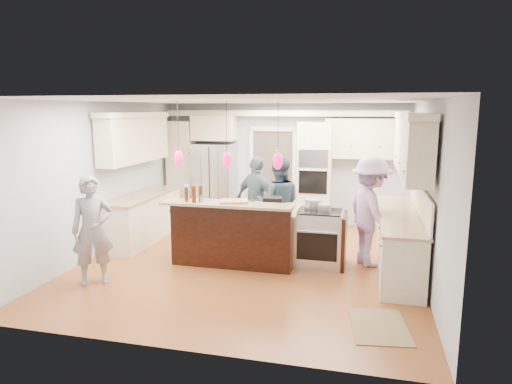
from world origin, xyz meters
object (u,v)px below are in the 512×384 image
(refrigerator, at_px, (215,183))
(person_far_left, at_px, (278,204))
(person_bar_end, at_px, (93,230))
(island_range, at_px, (321,238))
(kitchen_island, at_px, (238,232))

(refrigerator, bearing_deg, person_far_left, -44.05)
(person_bar_end, bearing_deg, refrigerator, 49.68)
(person_far_left, bearing_deg, refrigerator, -54.40)
(person_far_left, bearing_deg, island_range, 130.43)
(kitchen_island, xyz_separation_m, person_far_left, (0.55, 0.78, 0.37))
(refrigerator, xyz_separation_m, person_far_left, (1.85, -1.79, -0.04))
(island_range, xyz_separation_m, person_far_left, (-0.86, 0.70, 0.40))
(kitchen_island, xyz_separation_m, island_range, (1.41, 0.08, -0.03))
(refrigerator, distance_m, island_range, 3.71)
(refrigerator, bearing_deg, kitchen_island, -63.08)
(refrigerator, height_order, island_range, refrigerator)
(refrigerator, xyz_separation_m, island_range, (2.71, -2.49, -0.44))
(refrigerator, relative_size, island_range, 1.96)
(kitchen_island, relative_size, island_range, 2.28)
(island_range, bearing_deg, kitchen_island, -176.91)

